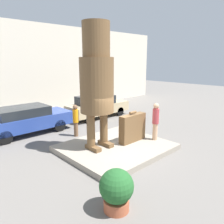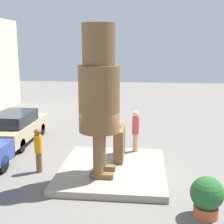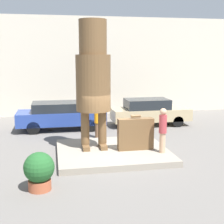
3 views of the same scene
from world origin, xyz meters
The scene contains 10 objects.
ground_plane centered at (0.00, 0.00, 0.00)m, with size 60.00×60.00×0.00m, color slate.
pedestal centered at (0.00, 0.00, 0.12)m, with size 4.49×3.92×0.24m.
building_backdrop centered at (0.00, 9.62, 3.34)m, with size 28.00×0.60×6.67m.
statue_figure centered at (-0.72, 0.39, 3.28)m, with size 1.41×1.41×5.21m.
giant_suitcase centered at (0.92, -0.18, 0.89)m, with size 1.46×0.37×1.45m.
tourist centered at (1.86, -0.79, 1.22)m, with size 0.30×0.30×1.79m.
parked_car_blue centered at (-1.97, 5.00, 0.83)m, with size 4.78×1.87×1.53m.
parked_car_tan centered at (3.20, 5.14, 0.82)m, with size 4.54×1.75×1.56m.
planter_pot centered at (-2.83, -2.93, 0.63)m, with size 0.93×0.93×1.18m.
worker_hivis centered at (-0.24, 2.80, 0.94)m, with size 0.29×0.29×1.71m.
Camera 3 is at (-2.36, -12.14, 4.03)m, focal length 50.00 mm.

